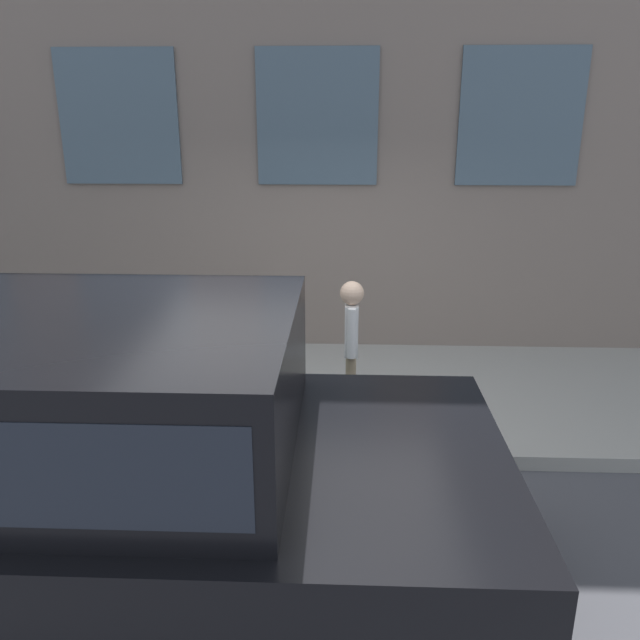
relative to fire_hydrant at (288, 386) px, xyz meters
The scene contains 5 objects.
ground_plane 0.67m from the fire_hydrant, 156.92° to the right, with size 80.00×80.00×0.00m, color #47474C.
sidewalk 1.05m from the fire_hydrant, ahead, with size 2.55×60.00×0.13m.
fire_hydrant is the anchor object (origin of this frame).
person 0.68m from the fire_hydrant, 64.02° to the right, with size 0.31×0.20×1.27m.
parked_car_black_near 2.06m from the fire_hydrant, 155.39° to the left, with size 2.03×4.38×1.73m.
Camera 1 is at (-4.43, -0.31, 2.68)m, focal length 35.00 mm.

